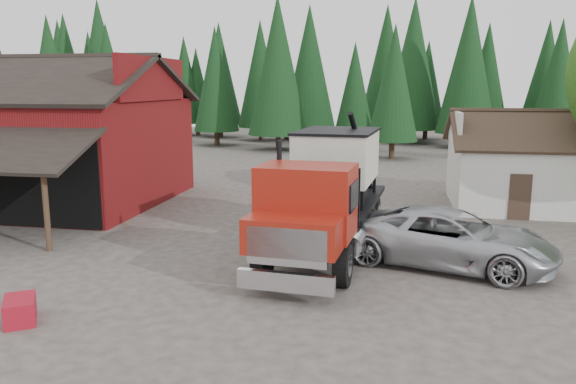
# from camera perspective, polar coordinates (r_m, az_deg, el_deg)

# --- Properties ---
(ground) EXTENTS (120.00, 120.00, 0.00)m
(ground) POSITION_cam_1_polar(r_m,az_deg,el_deg) (17.09, -11.04, -8.88)
(ground) COLOR #433B35
(ground) RESTS_ON ground
(red_barn) EXTENTS (12.80, 13.63, 7.18)m
(red_barn) POSITION_cam_1_polar(r_m,az_deg,el_deg) (30.29, -23.85, 4.17)
(red_barn) COLOR maroon
(red_barn) RESTS_ON ground
(farmhouse) EXTENTS (8.60, 6.42, 4.65)m
(farmhouse) POSITION_cam_1_polar(r_m,az_deg,el_deg) (29.04, 24.30, 1.85)
(farmhouse) COLOR silver
(farmhouse) RESTS_ON ground
(conifer_backdrop) EXTENTS (76.00, 16.00, 16.00)m
(conifer_backdrop) POSITION_cam_1_polar(r_m,az_deg,el_deg) (57.53, 4.52, 5.06)
(conifer_backdrop) COLOR black
(conifer_backdrop) RESTS_ON ground
(near_pine_a) EXTENTS (4.40, 4.40, 11.40)m
(near_pine_a) POSITION_cam_1_polar(r_m,az_deg,el_deg) (51.30, -22.99, 10.71)
(near_pine_a) COLOR #382619
(near_pine_a) RESTS_ON ground
(near_pine_b) EXTENTS (3.96, 3.96, 10.40)m
(near_pine_b) POSITION_cam_1_polar(r_m,az_deg,el_deg) (44.92, 10.71, 10.84)
(near_pine_b) COLOR #382619
(near_pine_b) RESTS_ON ground
(near_pine_d) EXTENTS (5.28, 5.28, 13.40)m
(near_pine_d) POSITION_cam_1_polar(r_m,az_deg,el_deg) (49.98, -1.04, 12.72)
(near_pine_d) COLOR #382619
(near_pine_d) RESTS_ON ground
(feed_truck) EXTENTS (3.69, 10.67, 4.73)m
(feed_truck) POSITION_cam_1_polar(r_m,az_deg,el_deg) (19.39, 4.01, 0.40)
(feed_truck) COLOR black
(feed_truck) RESTS_ON ground
(silver_car) EXTENTS (7.13, 4.83, 1.81)m
(silver_car) POSITION_cam_1_polar(r_m,az_deg,el_deg) (18.65, 16.19, -4.53)
(silver_car) COLOR #B2B4BA
(silver_car) RESTS_ON ground
(equip_box) EXTENTS (1.18, 1.30, 0.60)m
(equip_box) POSITION_cam_1_polar(r_m,az_deg,el_deg) (15.44, -25.57, -10.77)
(equip_box) COLOR maroon
(equip_box) RESTS_ON ground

